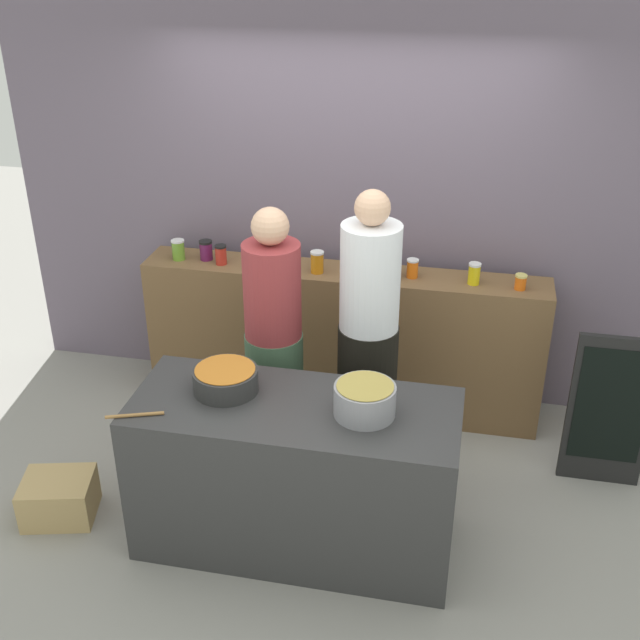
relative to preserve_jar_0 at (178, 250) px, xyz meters
The scene contains 21 objects.
ground 1.91m from the preserve_jar_0, 43.49° to the right, with size 12.00×12.00×0.00m, color gray.
storefront_wall 1.26m from the preserve_jar_0, 18.50° to the left, with size 4.80×0.12×3.00m, color slate.
display_shelf 1.27m from the preserve_jar_0, ahead, with size 2.70×0.36×1.03m, color brown.
prep_table 1.89m from the preserve_jar_0, 50.53° to the right, with size 1.70×0.70×0.89m, color #313132.
preserve_jar_0 is the anchor object (origin of this frame).
preserve_jar_1 0.19m from the preserve_jar_0, 10.99° to the left, with size 0.09×0.09×0.13m.
preserve_jar_2 0.31m from the preserve_jar_0, ahead, with size 0.08×0.08×0.13m.
preserve_jar_3 0.67m from the preserve_jar_0, ahead, with size 0.07×0.07×0.10m.
preserve_jar_4 0.97m from the preserve_jar_0, ahead, with size 0.09×0.09×0.15m.
preserve_jar_5 1.34m from the preserve_jar_0, ahead, with size 0.09×0.09×0.13m.
preserve_jar_6 1.46m from the preserve_jar_0, ahead, with size 0.08×0.08×0.12m.
preserve_jar_7 1.58m from the preserve_jar_0, ahead, with size 0.08×0.08×0.12m.
preserve_jar_8 1.97m from the preserve_jar_0, ahead, with size 0.08×0.08×0.14m.
preserve_jar_9 2.26m from the preserve_jar_0, ahead, with size 0.07×0.07×0.10m.
cooking_pot_left 1.51m from the preserve_jar_0, 60.21° to the right, with size 0.34×0.34×0.13m.
cooking_pot_center 2.03m from the preserve_jar_0, 42.62° to the right, with size 0.31×0.31×0.17m.
wooden_spoon 1.69m from the preserve_jar_0, 77.10° to the right, with size 0.02×0.02×0.29m, color #9E703D.
cook_with_tongs 1.17m from the preserve_jar_0, 40.57° to the right, with size 0.35×0.35×1.71m.
cook_in_cap 1.58m from the preserve_jar_0, 25.81° to the right, with size 0.35×0.35×1.83m.
bread_crate 1.78m from the preserve_jar_0, 99.83° to the right, with size 0.40×0.33×0.25m, color tan.
chalkboard_sign 2.94m from the preserve_jar_0, ahead, with size 0.48×0.05×1.00m.
Camera 1 is at (0.81, -3.56, 3.12)m, focal length 44.10 mm.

